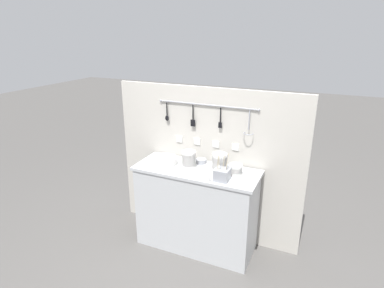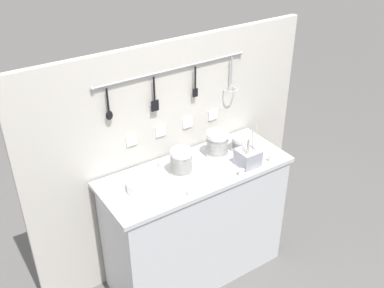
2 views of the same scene
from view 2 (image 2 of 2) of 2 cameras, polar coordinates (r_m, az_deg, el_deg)
name	(u,v)px [view 2 (image 2 of 2)]	position (r m, az deg, el deg)	size (l,w,h in m)	color
ground_plane	(195,270)	(3.43, 0.42, -15.67)	(20.00, 20.00, 0.00)	#514F4C
counter	(196,223)	(3.12, 0.45, -10.05)	(1.24, 0.49, 0.89)	#B7BABC
back_wall	(173,158)	(3.07, -2.42, -1.74)	(2.04, 0.11, 1.66)	#BCB7AD
bowl_stack_wide_centre	(181,162)	(2.77, -1.34, -2.31)	(0.14, 0.14, 0.17)	white
bowl_stack_short_front	(217,144)	(2.95, 3.24, -0.02)	(0.14, 0.14, 0.17)	white
bowl_stack_back_corner	(241,143)	(3.04, 6.21, 0.08)	(0.13, 0.13, 0.10)	white
plate_stack	(148,184)	(2.67, -5.66, -5.09)	(0.25, 0.25, 0.07)	white
steel_mixing_bowl	(180,156)	(2.94, -1.59, -1.58)	(0.11, 0.11, 0.04)	#93969E
cutlery_caddy	(248,157)	(2.88, 7.11, -1.69)	(0.13, 0.13, 0.27)	#93969E
cup_front_left	(241,173)	(2.80, 6.27, -3.62)	(0.04, 0.04, 0.04)	white
cup_by_caddy	(191,192)	(2.62, -0.17, -6.13)	(0.04, 0.04, 0.04)	white
cup_beside_plates	(161,164)	(2.87, -3.90, -2.51)	(0.04, 0.04, 0.04)	white
cup_back_right	(271,158)	(2.96, 10.00, -1.80)	(0.04, 0.04, 0.04)	white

